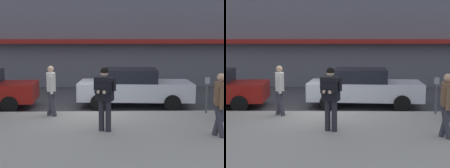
# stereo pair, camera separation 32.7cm
# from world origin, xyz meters

# --- Properties ---
(ground_plane) EXTENTS (80.00, 80.00, 0.00)m
(ground_plane) POSITION_xyz_m (0.00, 0.00, 0.00)
(ground_plane) COLOR #3D3D42
(sidewalk) EXTENTS (32.00, 5.30, 0.14)m
(sidewalk) POSITION_xyz_m (1.00, -2.85, 0.07)
(sidewalk) COLOR #99968E
(sidewalk) RESTS_ON ground
(curb_paint_line) EXTENTS (28.00, 0.12, 0.01)m
(curb_paint_line) POSITION_xyz_m (1.00, 0.05, 0.00)
(curb_paint_line) COLOR silver
(curb_paint_line) RESTS_ON ground
(parked_sedan_mid) EXTENTS (4.61, 2.16, 1.54)m
(parked_sedan_mid) POSITION_xyz_m (2.04, 1.27, 0.79)
(parked_sedan_mid) COLOR silver
(parked_sedan_mid) RESTS_ON ground
(man_texting_on_phone) EXTENTS (0.62, 0.64, 1.81)m
(man_texting_on_phone) POSITION_xyz_m (0.84, -2.67, 1.25)
(man_texting_on_phone) COLOR #23232B
(man_texting_on_phone) RESTS_ON sidewalk
(pedestrian_in_light_coat) EXTENTS (0.39, 0.59, 1.70)m
(pedestrian_in_light_coat) POSITION_xyz_m (-0.95, -0.83, 1.11)
(pedestrian_in_light_coat) COLOR #33333D
(pedestrian_in_light_coat) RESTS_ON sidewalk
(pedestrian_dark_coat) EXTENTS (0.39, 0.59, 1.70)m
(pedestrian_dark_coat) POSITION_xyz_m (3.87, -3.24, 1.11)
(pedestrian_dark_coat) COLOR #33333D
(pedestrian_dark_coat) RESTS_ON sidewalk
(parking_meter) EXTENTS (0.12, 0.18, 1.27)m
(parking_meter) POSITION_xyz_m (4.41, -0.60, 0.97)
(parking_meter) COLOR #4C4C51
(parking_meter) RESTS_ON sidewalk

